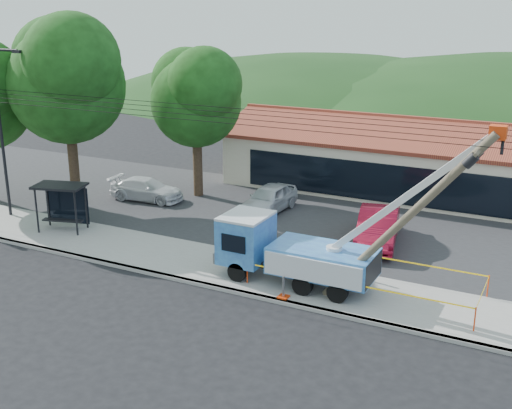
{
  "coord_description": "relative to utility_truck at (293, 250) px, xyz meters",
  "views": [
    {
      "loc": [
        12.96,
        -18.39,
        10.99
      ],
      "look_at": [
        0.99,
        5.0,
        2.84
      ],
      "focal_mm": 45.0,
      "sensor_mm": 36.0,
      "label": 1
    }
  ],
  "objects": [
    {
      "name": "car_red",
      "position": [
        1.75,
        6.03,
        -1.53
      ],
      "size": [
        2.81,
        5.37,
        1.68
      ],
      "primitive_type": "imported",
      "rotation": [
        0.0,
        0.0,
        0.21
      ],
      "color": "maroon",
      "rests_on": "ground"
    },
    {
      "name": "bus_shelter",
      "position": [
        -12.94,
        0.68,
        0.36
      ],
      "size": [
        2.79,
        2.15,
        2.38
      ],
      "rotation": [
        0.0,
        0.0,
        0.28
      ],
      "color": "black",
      "rests_on": "ground"
    },
    {
      "name": "tree_west_near",
      "position": [
        -15.25,
        4.12,
        6.0
      ],
      "size": [
        7.56,
        6.72,
        10.8
      ],
      "color": "#332316",
      "rests_on": "ground"
    },
    {
      "name": "caution_tape",
      "position": [
        2.88,
        0.59,
        -0.7
      ],
      "size": [
        8.99,
        3.15,
        0.91
      ],
      "color": "red",
      "rests_on": "ground"
    },
    {
      "name": "car_white",
      "position": [
        -12.4,
        6.9,
        -1.53
      ],
      "size": [
        4.59,
        2.23,
        1.29
      ],
      "primitive_type": "imported",
      "rotation": [
        0.0,
        0.0,
        1.67
      ],
      "color": "silver",
      "rests_on": "ground"
    },
    {
      "name": "streetlight",
      "position": [
        -17.03,
        1.12,
        3.78
      ],
      "size": [
        2.13,
        0.22,
        9.0
      ],
      "color": "black",
      "rests_on": "ground"
    },
    {
      "name": "car_silver",
      "position": [
        -5.05,
        8.13,
        -1.53
      ],
      "size": [
        1.95,
        4.5,
        1.51
      ],
      "primitive_type": "imported",
      "rotation": [
        0.0,
        0.0,
        -0.04
      ],
      "color": "silver",
      "rests_on": "ground"
    },
    {
      "name": "leaning_pole",
      "position": [
        4.78,
        -0.47,
        2.43
      ],
      "size": [
        5.93,
        1.69,
        7.08
      ],
      "color": "brown",
      "rests_on": "ground"
    },
    {
      "name": "parking_lot",
      "position": [
        -3.25,
        8.12,
        -1.48
      ],
      "size": [
        60.0,
        12.0,
        0.1
      ],
      "primitive_type": "cube",
      "color": "#28282B",
      "rests_on": "ground"
    },
    {
      "name": "sidewalk",
      "position": [
        -3.25,
        0.12,
        -1.45
      ],
      "size": [
        60.0,
        4.0,
        0.15
      ],
      "primitive_type": "cube",
      "color": "gray",
      "rests_on": "ground"
    },
    {
      "name": "ground",
      "position": [
        -3.25,
        -3.88,
        -1.53
      ],
      "size": [
        120.0,
        120.0,
        0.0
      ],
      "primitive_type": "plane",
      "color": "black",
      "rests_on": "ground"
    },
    {
      "name": "utility_truck",
      "position": [
        0.0,
        0.0,
        0.0
      ],
      "size": [
        10.77,
        3.49,
        7.13
      ],
      "color": "black",
      "rests_on": "ground"
    },
    {
      "name": "tree_lot",
      "position": [
        -10.25,
        9.12,
        4.69
      ],
      "size": [
        6.3,
        5.6,
        8.94
      ],
      "color": "#332316",
      "rests_on": "ground"
    },
    {
      "name": "strip_mall",
      "position": [
        0.75,
        16.1,
        0.36
      ],
      "size": [
        22.5,
        8.53,
        4.67
      ],
      "color": "beige",
      "rests_on": "ground"
    },
    {
      "name": "curb",
      "position": [
        -3.25,
        -1.78,
        -1.45
      ],
      "size": [
        60.0,
        0.25,
        0.15
      ],
      "primitive_type": "cube",
      "color": "gray",
      "rests_on": "ground"
    },
    {
      "name": "hill_west",
      "position": [
        -18.25,
        51.12,
        -1.53
      ],
      "size": [
        78.4,
        56.0,
        28.0
      ],
      "primitive_type": "ellipsoid",
      "color": "#163714",
      "rests_on": "ground"
    }
  ]
}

